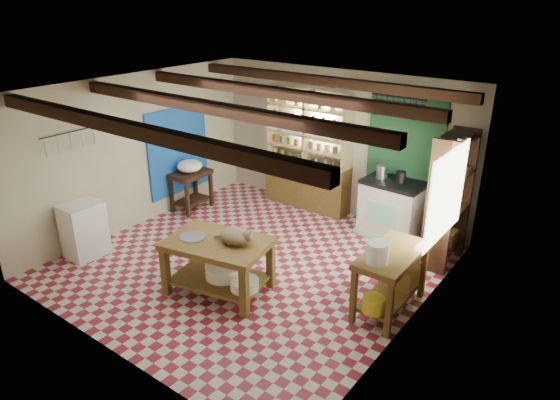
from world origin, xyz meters
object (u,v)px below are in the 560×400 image
Objects in this scene: work_table at (219,266)px; cat at (235,236)px; stove at (392,208)px; right_counter at (390,281)px; prep_table at (191,191)px; white_cabinet at (84,230)px.

work_table is 3.05× the size of cat.
stove is 0.85× the size of right_counter.
white_cabinet reaches higher than prep_table.
stove is 3.04m from cat.
right_counter is at bearing -62.31° from stove.
white_cabinet is at bearing -92.89° from prep_table.
white_cabinet reaches higher than right_counter.
cat is at bearing -154.86° from right_counter.
white_cabinet is 4.64m from right_counter.
white_cabinet reaches higher than work_table.
prep_table is at bearing 169.55° from right_counter.
stove reaches higher than right_counter.
white_cabinet is 1.95× the size of cat.
work_table is 2.90m from prep_table.
stove is 2.24× the size of cat.
prep_table is 2.24m from white_cabinet.
stove is 1.15× the size of white_cabinet.
work_table is at bearing 13.10° from white_cabinet.
work_table is at bearing -178.69° from cat.
prep_table is at bearing 131.48° from work_table.
stove is at bearing 45.98° from white_cabinet.
right_counter is at bearing 3.94° from cat.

